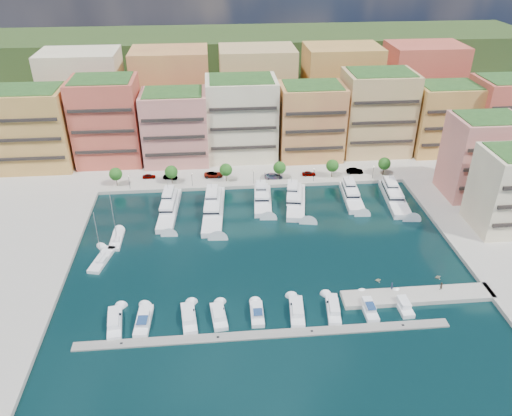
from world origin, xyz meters
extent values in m
plane|color=black|center=(0.00, 0.00, 0.00)|extent=(400.00, 400.00, 0.00)
cube|color=#9E998E|center=(0.00, 62.00, 0.00)|extent=(220.00, 64.00, 2.00)
cube|color=#283D19|center=(0.00, 110.00, 0.00)|extent=(240.00, 40.00, 58.00)
cube|color=gray|center=(-3.00, -30.00, 0.00)|extent=(72.00, 2.20, 0.35)
cube|color=#9E998E|center=(30.00, -22.00, 0.00)|extent=(32.00, 5.00, 2.00)
cube|color=#D59A4E|center=(-66.00, 50.00, 13.00)|extent=(22.00, 16.00, 24.00)
cube|color=black|center=(-66.00, 41.75, 13.00)|extent=(20.24, 0.50, 0.90)
cube|color=#264D1E|center=(-66.00, 50.00, 25.40)|extent=(19.36, 14.08, 0.80)
cube|color=#CA5443|center=(-44.00, 52.00, 14.00)|extent=(20.00, 16.00, 26.00)
cube|color=black|center=(-44.00, 43.75, 14.00)|extent=(18.40, 0.50, 0.90)
cube|color=#264D1E|center=(-44.00, 52.00, 27.40)|extent=(17.60, 14.08, 0.80)
cube|color=tan|center=(-23.00, 50.00, 12.00)|extent=(20.00, 15.00, 22.00)
cube|color=black|center=(-23.00, 42.25, 12.00)|extent=(18.40, 0.50, 0.90)
cube|color=#264D1E|center=(-23.00, 50.00, 23.40)|extent=(17.60, 13.20, 0.80)
cube|color=#F9EEC0|center=(-2.00, 52.00, 13.50)|extent=(22.00, 16.00, 25.00)
cube|color=black|center=(-2.00, 43.75, 13.50)|extent=(20.24, 0.50, 0.90)
cube|color=#264D1E|center=(-2.00, 52.00, 26.40)|extent=(19.36, 14.08, 0.80)
cube|color=#DFA853|center=(20.00, 50.00, 12.50)|extent=(20.00, 15.00, 23.00)
cube|color=black|center=(20.00, 42.25, 12.50)|extent=(18.40, 0.50, 0.90)
cube|color=#264D1E|center=(20.00, 50.00, 24.40)|extent=(17.60, 13.20, 0.80)
cube|color=tan|center=(42.00, 52.00, 14.00)|extent=(22.00, 16.00, 26.00)
cube|color=black|center=(42.00, 43.75, 14.00)|extent=(20.24, 0.50, 0.90)
cube|color=#264D1E|center=(42.00, 52.00, 27.40)|extent=(19.36, 14.08, 0.80)
cube|color=#D59A4E|center=(64.00, 50.00, 12.00)|extent=(20.00, 15.00, 22.00)
cube|color=black|center=(64.00, 42.25, 12.00)|extent=(18.40, 0.50, 0.90)
cube|color=#264D1E|center=(64.00, 50.00, 23.40)|extent=(17.60, 13.20, 0.80)
cube|color=#CA5443|center=(84.00, 48.00, 13.00)|extent=(22.00, 16.00, 24.00)
cube|color=tan|center=(62.00, 20.00, 12.00)|extent=(18.00, 14.00, 22.00)
cube|color=black|center=(62.00, 12.75, 12.00)|extent=(16.56, 0.50, 0.90)
cube|color=#264D1E|center=(62.00, 20.00, 23.40)|extent=(15.84, 12.32, 0.80)
cube|color=#F9EEC0|center=(-55.00, 74.00, 16.00)|extent=(26.00, 18.00, 30.00)
cube|color=#DFA853|center=(-25.00, 74.00, 16.00)|extent=(26.00, 18.00, 30.00)
cube|color=tan|center=(5.00, 74.00, 16.00)|extent=(26.00, 18.00, 30.00)
cube|color=#D59A4E|center=(35.00, 74.00, 16.00)|extent=(26.00, 18.00, 30.00)
cube|color=#CA5443|center=(65.00, 74.00, 16.00)|extent=(26.00, 18.00, 30.00)
cylinder|color=#473323|center=(-40.00, 33.50, 2.50)|extent=(0.24, 0.24, 3.00)
sphere|color=#1C4E16|center=(-40.00, 33.50, 4.75)|extent=(3.80, 3.80, 3.80)
cylinder|color=#473323|center=(-24.00, 33.50, 2.50)|extent=(0.24, 0.24, 3.00)
sphere|color=#1C4E16|center=(-24.00, 33.50, 4.75)|extent=(3.80, 3.80, 3.80)
cylinder|color=#473323|center=(-8.00, 33.50, 2.50)|extent=(0.24, 0.24, 3.00)
sphere|color=#1C4E16|center=(-8.00, 33.50, 4.75)|extent=(3.80, 3.80, 3.80)
cylinder|color=#473323|center=(8.00, 33.50, 2.50)|extent=(0.24, 0.24, 3.00)
sphere|color=#1C4E16|center=(8.00, 33.50, 4.75)|extent=(3.80, 3.80, 3.80)
cylinder|color=#473323|center=(24.00, 33.50, 2.50)|extent=(0.24, 0.24, 3.00)
sphere|color=#1C4E16|center=(24.00, 33.50, 4.75)|extent=(3.80, 3.80, 3.80)
cylinder|color=#473323|center=(40.00, 33.50, 2.50)|extent=(0.24, 0.24, 3.00)
sphere|color=#1C4E16|center=(40.00, 33.50, 4.75)|extent=(3.80, 3.80, 3.80)
cylinder|color=black|center=(-36.00, 31.20, 3.00)|extent=(0.10, 0.10, 4.00)
sphere|color=#FFF2CC|center=(-36.00, 31.20, 5.05)|extent=(0.30, 0.30, 0.30)
cylinder|color=black|center=(-18.00, 31.20, 3.00)|extent=(0.10, 0.10, 4.00)
sphere|color=#FFF2CC|center=(-18.00, 31.20, 5.05)|extent=(0.30, 0.30, 0.30)
cylinder|color=black|center=(0.00, 31.20, 3.00)|extent=(0.10, 0.10, 4.00)
sphere|color=#FFF2CC|center=(0.00, 31.20, 5.05)|extent=(0.30, 0.30, 0.30)
cylinder|color=black|center=(18.00, 31.20, 3.00)|extent=(0.10, 0.10, 4.00)
sphere|color=#FFF2CC|center=(18.00, 31.20, 5.05)|extent=(0.30, 0.30, 0.30)
cylinder|color=black|center=(36.00, 31.20, 3.00)|extent=(0.10, 0.10, 4.00)
sphere|color=#FFF2CC|center=(36.00, 31.20, 5.05)|extent=(0.30, 0.30, 0.30)
cube|color=white|center=(-23.97, 18.10, 0.35)|extent=(5.75, 22.04, 2.30)
cube|color=white|center=(-23.97, 20.28, 2.40)|extent=(4.32, 12.20, 1.80)
cube|color=black|center=(-23.97, 20.28, 2.40)|extent=(4.38, 12.26, 0.55)
cube|color=white|center=(-23.97, 22.03, 4.00)|extent=(3.01, 6.70, 1.40)
cylinder|color=#B2B2B7|center=(-23.97, 23.33, 5.60)|extent=(0.14, 0.14, 1.80)
cube|color=black|center=(-23.97, 18.10, -0.10)|extent=(5.81, 22.09, 0.35)
cube|color=white|center=(-12.00, 16.70, 0.35)|extent=(6.74, 24.88, 2.30)
cube|color=white|center=(-12.00, 19.16, 2.40)|extent=(5.06, 13.78, 1.80)
cube|color=black|center=(-12.00, 19.16, 2.40)|extent=(5.12, 13.84, 0.55)
cube|color=white|center=(-12.00, 21.13, 4.00)|extent=(3.53, 7.57, 1.40)
cylinder|color=#B2B2B7|center=(-12.00, 22.61, 5.60)|extent=(0.14, 0.14, 1.80)
cube|color=white|center=(1.70, 20.92, 0.35)|extent=(5.95, 16.48, 2.30)
cube|color=white|center=(1.70, 22.54, 2.40)|extent=(4.51, 9.17, 1.80)
cube|color=black|center=(1.70, 22.54, 2.40)|extent=(4.57, 9.24, 0.55)
cube|color=white|center=(1.70, 23.83, 4.00)|extent=(3.15, 5.06, 1.40)
cylinder|color=#B2B2B7|center=(1.70, 24.80, 5.60)|extent=(0.14, 0.14, 1.80)
cube|color=white|center=(10.85, 19.31, 0.35)|extent=(8.05, 19.91, 2.30)
cube|color=white|center=(10.85, 21.25, 2.40)|extent=(5.69, 11.17, 1.80)
cube|color=black|center=(10.85, 21.25, 2.40)|extent=(5.76, 11.24, 0.55)
cube|color=white|center=(10.85, 22.80, 4.00)|extent=(3.81, 6.22, 1.40)
cylinder|color=#B2B2B7|center=(10.85, 23.96, 5.60)|extent=(0.14, 0.14, 1.80)
cube|color=black|center=(10.85, 19.31, -0.10)|extent=(8.11, 19.97, 0.35)
cube|color=white|center=(26.98, 20.68, 0.35)|extent=(5.57, 16.91, 2.30)
cube|color=white|center=(26.98, 22.34, 2.40)|extent=(4.25, 9.38, 1.80)
cube|color=black|center=(26.98, 22.34, 2.40)|extent=(4.31, 9.45, 0.55)
cube|color=white|center=(26.98, 23.68, 4.00)|extent=(2.99, 5.17, 1.40)
cylinder|color=#B2B2B7|center=(26.98, 24.67, 5.60)|extent=(0.14, 0.14, 1.80)
cube|color=white|center=(38.79, 18.82, 0.35)|extent=(6.86, 20.74, 2.30)
cube|color=white|center=(38.79, 20.86, 2.40)|extent=(5.09, 11.54, 1.80)
cube|color=black|center=(38.79, 20.86, 2.40)|extent=(5.15, 11.60, 0.55)
cube|color=white|center=(38.79, 22.49, 4.00)|extent=(3.52, 6.37, 1.40)
cylinder|color=#B2B2B7|center=(38.79, 23.71, 5.60)|extent=(0.14, 0.14, 1.80)
cube|color=white|center=(-32.02, -24.50, 0.25)|extent=(3.81, 9.39, 1.40)
cube|color=white|center=(-32.02, -24.96, 1.55)|extent=(2.62, 4.61, 1.10)
cube|color=black|center=(-32.02, -23.13, 1.30)|extent=(1.91, 0.35, 0.55)
cube|color=white|center=(-26.46, -24.50, 0.25)|extent=(3.24, 8.70, 1.40)
cube|color=white|center=(-26.46, -24.93, 1.55)|extent=(2.39, 4.22, 1.10)
cube|color=black|center=(-26.46, -23.22, 1.30)|extent=(2.01, 0.21, 0.55)
cube|color=navy|center=(-26.46, -26.04, 2.15)|extent=(2.08, 2.67, 0.12)
cube|color=white|center=(-17.60, -24.50, 0.25)|extent=(3.61, 8.91, 1.40)
cube|color=white|center=(-17.60, -24.93, 1.55)|extent=(2.53, 4.36, 1.10)
cube|color=black|center=(-17.60, -23.20, 1.30)|extent=(1.94, 0.31, 0.55)
cube|color=white|center=(-11.70, -24.50, 0.25)|extent=(3.53, 7.81, 1.40)
cube|color=white|center=(-11.70, -24.88, 1.55)|extent=(2.50, 3.84, 1.10)
cube|color=black|center=(-11.70, -23.37, 1.30)|extent=(1.95, 0.32, 0.55)
cube|color=white|center=(-4.05, -24.50, 0.25)|extent=(2.67, 7.11, 1.40)
cube|color=white|center=(-4.05, -24.85, 1.55)|extent=(2.04, 3.43, 1.10)
cube|color=black|center=(-4.05, -23.44, 1.30)|extent=(1.83, 0.13, 0.55)
cube|color=navy|center=(-4.05, -25.77, 2.15)|extent=(1.82, 2.15, 0.12)
cube|color=white|center=(3.98, -24.50, 0.25)|extent=(3.56, 9.08, 1.40)
cube|color=white|center=(3.98, -24.94, 1.55)|extent=(2.52, 4.44, 1.10)
cube|color=black|center=(3.98, -23.17, 1.30)|extent=(1.96, 0.29, 0.55)
cube|color=white|center=(11.38, -24.50, 0.25)|extent=(3.56, 9.21, 1.40)
cube|color=white|center=(11.38, -24.95, 1.55)|extent=(2.45, 4.51, 1.10)
cube|color=black|center=(11.38, -23.15, 1.30)|extent=(1.78, 0.32, 0.55)
cube|color=white|center=(18.56, -24.50, 0.25)|extent=(2.45, 8.45, 1.40)
cube|color=white|center=(18.56, -24.92, 1.55)|extent=(1.90, 4.06, 1.10)
cube|color=black|center=(18.56, -23.23, 1.30)|extent=(1.74, 0.11, 0.55)
cube|color=navy|center=(18.56, -26.02, 2.15)|extent=(1.70, 2.54, 0.12)
cube|color=white|center=(25.85, -24.50, 0.25)|extent=(2.63, 7.37, 1.40)
cube|color=white|center=(25.85, -24.87, 1.55)|extent=(2.00, 3.56, 1.10)
cube|color=black|center=(25.85, -23.40, 1.30)|extent=(1.76, 0.15, 0.55)
cube|color=white|center=(-36.09, 5.34, 0.20)|extent=(2.85, 9.09, 1.20)
cube|color=white|center=(-36.09, 4.43, 1.10)|extent=(1.66, 2.29, 0.60)
cylinder|color=#B2B2B7|center=(-36.09, 5.79, 6.80)|extent=(0.14, 0.14, 12.00)
cylinder|color=#B2B2B7|center=(-36.09, 3.98, 1.80)|extent=(0.17, 4.07, 0.10)
cube|color=white|center=(-38.24, -2.80, 0.20)|extent=(5.13, 10.55, 1.20)
cube|color=white|center=(-38.24, -3.82, 1.10)|extent=(2.23, 2.87, 0.60)
cylinder|color=#B2B2B7|center=(-38.24, -2.29, 6.80)|extent=(0.14, 0.14, 12.00)
cylinder|color=#B2B2B7|center=(-38.24, -4.32, 1.80)|extent=(1.18, 4.47, 0.10)
imported|color=beige|center=(36.85, -16.08, 0.40)|extent=(1.84, 1.70, 0.81)
imported|color=beige|center=(23.40, -15.84, 0.36)|extent=(1.51, 1.34, 0.73)
imported|color=gray|center=(-31.12, 37.57, 1.67)|extent=(3.92, 1.59, 1.34)
imported|color=gray|center=(-24.71, 36.39, 1.70)|extent=(4.49, 2.50, 1.40)
imported|color=gray|center=(-11.74, 36.75, 1.78)|extent=(5.71, 2.74, 1.57)
imported|color=gray|center=(6.29, 34.09, 1.80)|extent=(5.53, 2.31, 1.60)
imported|color=gray|center=(17.26, 35.04, 1.70)|extent=(4.20, 1.84, 1.41)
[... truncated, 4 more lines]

